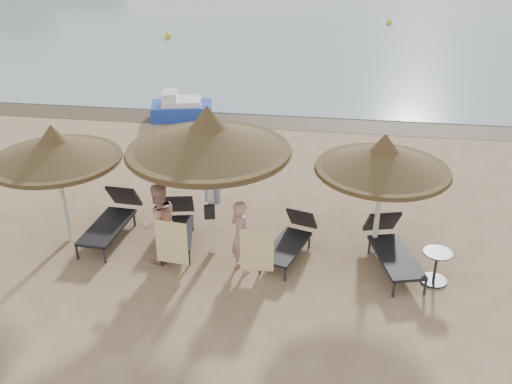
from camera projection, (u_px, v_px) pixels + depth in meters
ground at (205, 277)px, 11.43m from camera, size 160.00×160.00×0.00m
wet_sand_strip at (265, 121)px, 19.74m from camera, size 200.00×1.60×0.01m
palapa_left at (55, 150)px, 11.75m from camera, size 2.75×2.75×2.72m
palapa_center at (208, 138)px, 11.11m from camera, size 3.31×3.31×3.28m
palapa_right at (383, 160)px, 11.32m from camera, size 2.73×2.73×2.71m
lounger_far_left at (112, 218)px, 12.76m from camera, size 0.82×2.13×0.93m
lounger_near_left at (178, 225)px, 12.56m from camera, size 0.98×1.98×0.85m
lounger_near_right at (291, 239)px, 12.06m from camera, size 1.11×1.92×0.82m
lounger_far_right at (391, 246)px, 11.69m from camera, size 1.20×2.17×0.92m
side_table at (435, 268)px, 11.17m from camera, size 0.56×0.56×0.68m
person_left at (158, 217)px, 11.55m from camera, size 1.10×1.08×2.04m
person_right at (241, 231)px, 11.28m from camera, size 0.99×0.97×1.83m
towel_left at (171, 243)px, 11.35m from camera, size 0.69×0.10×0.96m
towel_right at (257, 250)px, 11.13m from camera, size 0.67×0.03×0.93m
bag_patterned at (213, 194)px, 11.86m from camera, size 0.33×0.20×0.39m
bag_dark at (210, 212)px, 11.67m from camera, size 0.23×0.13×0.31m
pedal_boat at (181, 108)px, 19.86m from camera, size 2.28×1.63×0.97m
buoy_left at (168, 35)px, 31.97m from camera, size 0.37×0.37×0.37m
buoy_mid at (389, 22)px, 35.75m from camera, size 0.34×0.34×0.34m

